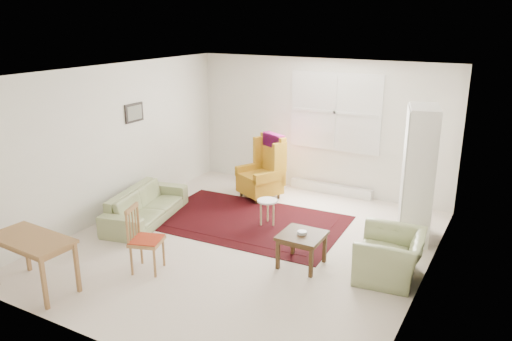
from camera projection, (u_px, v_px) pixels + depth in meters
The scene contains 10 objects.
room at pixel (254, 159), 7.17m from camera, with size 5.04×5.54×2.51m.
rug at pixel (248, 221), 8.15m from camera, with size 3.05×1.96×0.03m, color black, non-canonical shape.
sofa at pixel (146, 200), 8.11m from camera, with size 1.79×0.70×0.72m, color #8C9664.
armchair at pixel (390, 252), 6.33m from camera, with size 0.92×0.80×0.72m, color #8C9664.
wingback_chair at pixel (260, 167), 9.09m from camera, with size 0.68×0.72×1.17m, color #C0891D, non-canonical shape.
coffee_table at pixel (302, 250), 6.67m from camera, with size 0.57×0.57×0.46m, color #3E2813, non-canonical shape.
stool at pixel (267, 212), 7.97m from camera, with size 0.32×0.32×0.44m, color white, non-canonical shape.
cabinet at pixel (418, 174), 7.29m from camera, with size 0.42×0.80×2.01m, color white, non-canonical shape.
desk at pixel (35, 263), 6.06m from camera, with size 1.08×0.54×0.69m, color #9A6D3E, non-canonical shape.
desk_chair at pixel (147, 239), 6.47m from camera, with size 0.39×0.39×0.89m, color #9A6D3E, non-canonical shape.
Camera 1 is at (3.39, -5.81, 3.22)m, focal length 35.00 mm.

